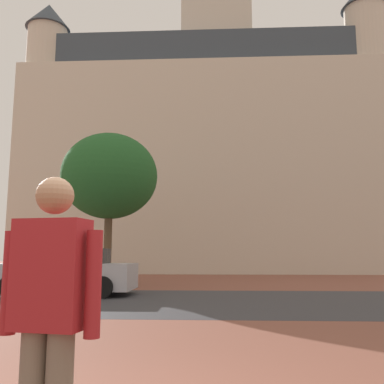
# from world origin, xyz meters

# --- Properties ---
(ground_plane) EXTENTS (120.00, 120.00, 0.00)m
(ground_plane) POSITION_xyz_m (0.00, 10.00, 0.00)
(ground_plane) COLOR brown
(street_asphalt_strip) EXTENTS (120.00, 6.68, 0.00)m
(street_asphalt_strip) POSITION_xyz_m (0.00, 8.95, 0.00)
(street_asphalt_strip) COLOR #38383D
(street_asphalt_strip) RESTS_ON ground_plane
(landmark_building) EXTENTS (26.23, 13.98, 33.41)m
(landmark_building) POSITION_xyz_m (0.14, 30.63, 9.49)
(landmark_building) COLOR beige
(landmark_building) RESTS_ON ground_plane
(person_skater) EXTENTS (0.60, 0.34, 1.73)m
(person_skater) POSITION_xyz_m (-0.34, -0.44, 0.96)
(person_skater) COLOR #706656
(person_skater) RESTS_ON ground_plane
(car_silver) EXTENTS (4.20, 2.09, 1.46)m
(car_silver) POSITION_xyz_m (-4.04, 10.42, 0.71)
(car_silver) COLOR #B2B2BC
(car_silver) RESTS_ON ground_plane
(tree_curb_far) EXTENTS (4.18, 4.18, 6.54)m
(tree_curb_far) POSITION_xyz_m (-3.94, 15.01, 4.65)
(tree_curb_far) COLOR brown
(tree_curb_far) RESTS_ON ground_plane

